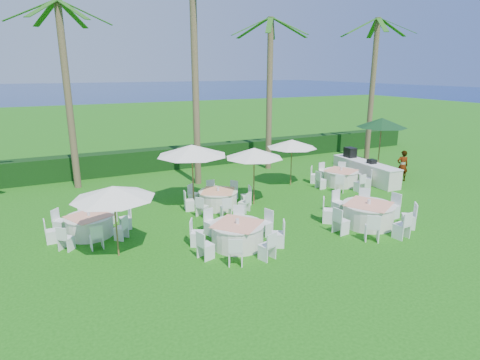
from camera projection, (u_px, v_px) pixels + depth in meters
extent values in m
plane|color=#175C0F|center=(289.00, 247.00, 12.83)|extent=(120.00, 120.00, 0.00)
cube|color=black|center=(176.00, 157.00, 23.05)|extent=(34.00, 1.00, 1.20)
plane|color=navy|center=(69.00, 92.00, 101.09)|extent=(260.00, 260.00, 0.00)
cylinder|color=silver|center=(237.00, 235.00, 12.84)|extent=(1.66, 1.66, 0.72)
cylinder|color=silver|center=(237.00, 224.00, 12.75)|extent=(1.73, 1.73, 0.03)
cube|color=#FFA17B|center=(237.00, 224.00, 12.74)|extent=(1.89, 1.89, 0.01)
cylinder|color=silver|center=(237.00, 221.00, 12.72)|extent=(0.12, 0.12, 0.15)
cube|color=white|center=(265.00, 223.00, 13.68)|extent=(0.51, 0.51, 0.87)
cube|color=white|center=(239.00, 219.00, 14.08)|extent=(0.55, 0.55, 0.87)
cube|color=white|center=(212.00, 222.00, 13.74)|extent=(0.51, 0.51, 0.87)
cube|color=white|center=(197.00, 233.00, 12.86)|extent=(0.55, 0.55, 0.87)
cube|color=white|center=(206.00, 245.00, 11.97)|extent=(0.51, 0.51, 0.87)
cube|color=white|center=(236.00, 251.00, 11.57)|extent=(0.55, 0.55, 0.87)
cube|color=white|center=(267.00, 246.00, 11.91)|extent=(0.51, 0.51, 0.87)
cube|color=white|center=(278.00, 234.00, 12.79)|extent=(0.55, 0.55, 0.87)
cylinder|color=silver|center=(368.00, 215.00, 14.55)|extent=(1.79, 1.79, 0.78)
cylinder|color=silver|center=(369.00, 205.00, 14.44)|extent=(1.87, 1.87, 0.03)
cube|color=#FFA17B|center=(369.00, 204.00, 14.44)|extent=(1.97, 1.97, 0.01)
cylinder|color=silver|center=(369.00, 202.00, 14.41)|extent=(0.12, 0.12, 0.17)
cube|color=white|center=(392.00, 206.00, 15.27)|extent=(0.49, 0.49, 0.93)
cube|color=white|center=(364.00, 201.00, 15.85)|extent=(0.61, 0.61, 0.93)
cube|color=white|center=(339.00, 203.00, 15.66)|extent=(0.49, 0.49, 0.93)
cube|color=white|center=(329.00, 210.00, 14.80)|extent=(0.61, 0.61, 0.93)
cube|color=white|center=(341.00, 221.00, 13.79)|extent=(0.49, 0.49, 0.93)
cube|color=white|center=(372.00, 227.00, 13.21)|extent=(0.61, 0.61, 0.93)
cube|color=white|center=(402.00, 225.00, 13.40)|extent=(0.49, 0.49, 0.93)
cube|color=white|center=(409.00, 216.00, 14.26)|extent=(0.61, 0.61, 0.93)
cylinder|color=silver|center=(90.00, 226.00, 13.66)|extent=(1.54, 1.54, 0.67)
cylinder|color=silver|center=(89.00, 217.00, 13.57)|extent=(1.60, 1.60, 0.03)
cube|color=#FFA17B|center=(89.00, 216.00, 13.57)|extent=(1.66, 1.66, 0.01)
cylinder|color=silver|center=(89.00, 214.00, 13.54)|extent=(0.11, 0.11, 0.14)
cube|color=white|center=(125.00, 218.00, 14.21)|extent=(0.39, 0.39, 0.80)
cube|color=white|center=(110.00, 213.00, 14.76)|extent=(0.53, 0.53, 0.80)
cube|color=white|center=(84.00, 214.00, 14.66)|extent=(0.39, 0.39, 0.80)
cube|color=white|center=(60.00, 221.00, 13.96)|extent=(0.53, 0.53, 0.80)
cube|color=white|center=(51.00, 231.00, 13.08)|extent=(0.39, 0.39, 0.80)
cube|color=white|center=(66.00, 238.00, 12.53)|extent=(0.53, 0.53, 0.80)
cube|color=white|center=(96.00, 237.00, 12.63)|extent=(0.39, 0.39, 0.80)
cube|color=white|center=(121.00, 228.00, 13.33)|extent=(0.53, 0.53, 0.80)
cylinder|color=silver|center=(218.00, 200.00, 16.45)|extent=(1.54, 1.54, 0.67)
cylinder|color=silver|center=(218.00, 192.00, 16.36)|extent=(1.60, 1.60, 0.03)
cube|color=#FFA17B|center=(218.00, 191.00, 16.35)|extent=(1.71, 1.71, 0.01)
cylinder|color=silver|center=(218.00, 189.00, 16.33)|extent=(0.11, 0.11, 0.14)
cube|color=white|center=(232.00, 190.00, 17.46)|extent=(0.52, 0.52, 0.80)
cube|color=white|center=(211.00, 190.00, 17.54)|extent=(0.43, 0.43, 0.80)
cube|color=white|center=(194.00, 194.00, 16.97)|extent=(0.52, 0.52, 0.80)
cube|color=white|center=(189.00, 201.00, 16.09)|extent=(0.43, 0.43, 0.80)
cube|color=white|center=(202.00, 207.00, 15.41)|extent=(0.52, 0.52, 0.80)
cube|color=white|center=(226.00, 207.00, 15.32)|extent=(0.43, 0.43, 0.80)
cube|color=white|center=(244.00, 202.00, 15.89)|extent=(0.52, 0.52, 0.80)
cube|color=white|center=(246.00, 195.00, 16.77)|extent=(0.43, 0.43, 0.80)
cylinder|color=silver|center=(341.00, 178.00, 19.66)|extent=(1.61, 1.61, 0.70)
cylinder|color=silver|center=(341.00, 171.00, 19.56)|extent=(1.67, 1.67, 0.03)
cube|color=#FFA17B|center=(341.00, 170.00, 19.55)|extent=(1.73, 1.73, 0.01)
cylinder|color=silver|center=(341.00, 169.00, 19.53)|extent=(0.11, 0.11, 0.15)
cube|color=white|center=(359.00, 173.00, 20.23)|extent=(0.41, 0.41, 0.84)
cube|color=white|center=(342.00, 171.00, 20.80)|extent=(0.55, 0.55, 0.84)
cube|color=white|center=(324.00, 171.00, 20.69)|extent=(0.41, 0.41, 0.84)
cube|color=white|center=(315.00, 175.00, 19.97)|extent=(0.55, 0.55, 0.84)
cube|color=white|center=(321.00, 180.00, 19.05)|extent=(0.41, 0.41, 0.84)
cube|color=white|center=(340.00, 183.00, 18.47)|extent=(0.55, 0.55, 0.84)
cube|color=white|center=(360.00, 183.00, 18.58)|extent=(0.41, 0.41, 0.84)
cube|color=white|center=(367.00, 178.00, 19.31)|extent=(0.55, 0.55, 0.84)
cylinder|color=brown|center=(116.00, 223.00, 11.97)|extent=(0.05, 0.05, 2.13)
cone|color=white|center=(113.00, 192.00, 11.71)|extent=(2.46, 2.46, 0.38)
sphere|color=brown|center=(113.00, 188.00, 11.68)|extent=(0.09, 0.09, 0.09)
cylinder|color=brown|center=(254.00, 178.00, 16.63)|extent=(0.06, 0.06, 2.32)
cone|color=white|center=(254.00, 153.00, 16.36)|extent=(2.41, 2.41, 0.42)
sphere|color=brown|center=(254.00, 149.00, 16.32)|extent=(0.09, 0.09, 0.09)
cylinder|color=brown|center=(193.00, 177.00, 16.43)|extent=(0.06, 0.06, 2.48)
cone|color=white|center=(192.00, 150.00, 16.13)|extent=(2.88, 2.88, 0.45)
sphere|color=brown|center=(192.00, 146.00, 16.09)|extent=(0.10, 0.10, 0.10)
cylinder|color=brown|center=(291.00, 163.00, 19.45)|extent=(0.05, 0.05, 2.17)
cone|color=white|center=(292.00, 144.00, 19.19)|extent=(2.41, 2.41, 0.39)
sphere|color=brown|center=(292.00, 141.00, 19.15)|extent=(0.09, 0.09, 0.09)
cylinder|color=brown|center=(380.00, 146.00, 22.04)|extent=(0.07, 0.07, 2.85)
cone|color=#0F3918|center=(382.00, 123.00, 21.70)|extent=(2.70, 2.70, 0.51)
sphere|color=brown|center=(382.00, 119.00, 21.65)|extent=(0.11, 0.11, 0.11)
cube|color=silver|center=(365.00, 171.00, 20.45)|extent=(0.93, 4.14, 0.93)
cube|color=white|center=(366.00, 162.00, 20.32)|extent=(0.98, 4.19, 0.04)
cube|color=black|center=(350.00, 152.00, 21.33)|extent=(0.48, 0.58, 0.52)
cube|color=black|center=(372.00, 161.00, 19.93)|extent=(0.37, 0.37, 0.21)
imported|color=gray|center=(402.00, 166.00, 20.23)|extent=(0.68, 0.58, 1.58)
cylinder|color=brown|center=(68.00, 99.00, 18.21)|extent=(0.32, 0.32, 8.39)
cube|color=#134E14|center=(86.00, 12.00, 17.61)|extent=(2.22, 0.46, 1.00)
cube|color=#134E14|center=(72.00, 15.00, 18.27)|extent=(1.49, 1.97, 1.00)
cube|color=#134E14|center=(46.00, 13.00, 17.88)|extent=(1.19, 2.11, 1.00)
cube|color=#134E14|center=(30.00, 10.00, 16.84)|extent=(2.22, 0.46, 1.00)
cube|color=#134E14|center=(43.00, 7.00, 16.18)|extent=(1.49, 1.97, 1.00)
cube|color=#134E14|center=(72.00, 9.00, 16.56)|extent=(1.19, 2.11, 1.00)
cylinder|color=brown|center=(195.00, 79.00, 18.66)|extent=(0.32, 0.32, 10.13)
cylinder|color=brown|center=(269.00, 96.00, 21.97)|extent=(0.32, 0.32, 8.14)
cube|color=#134E14|center=(289.00, 27.00, 21.42)|extent=(2.22, 0.41, 1.00)
cube|color=#134E14|center=(272.00, 29.00, 22.06)|extent=(1.45, 2.00, 1.00)
cube|color=#134E14|center=(254.00, 28.00, 21.65)|extent=(1.24, 2.10, 1.00)
cube|color=#134E14|center=(252.00, 26.00, 20.60)|extent=(2.22, 0.41, 1.00)
cube|color=#134E14|center=(270.00, 24.00, 19.96)|extent=(1.45, 2.00, 1.00)
cube|color=#134E14|center=(289.00, 25.00, 20.37)|extent=(1.24, 2.10, 1.00)
cylinder|color=brown|center=(372.00, 91.00, 24.30)|extent=(0.32, 0.32, 8.40)
cube|color=#134E14|center=(392.00, 27.00, 23.75)|extent=(2.21, 0.33, 1.00)
cube|color=#134E14|center=(373.00, 28.00, 24.36)|extent=(1.38, 2.03, 1.00)
cube|color=#134E14|center=(359.00, 27.00, 23.91)|extent=(1.31, 2.07, 1.00)
cube|color=#134E14|center=(363.00, 25.00, 22.86)|extent=(2.21, 0.33, 1.00)
cube|color=#134E14|center=(382.00, 24.00, 22.25)|extent=(1.38, 2.03, 1.00)
cube|color=#134E14|center=(397.00, 25.00, 22.70)|extent=(1.31, 2.07, 1.00)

